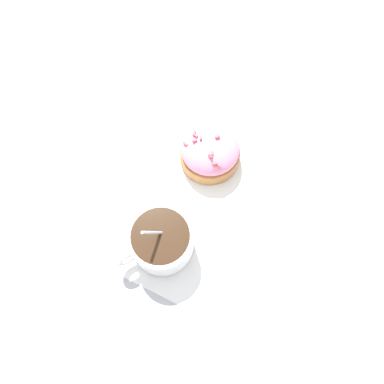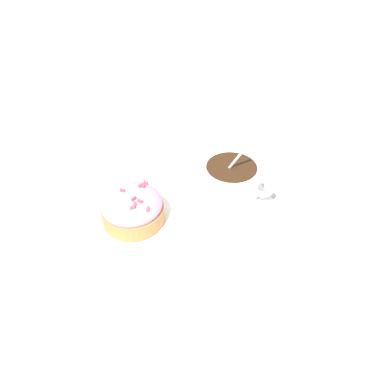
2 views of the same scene
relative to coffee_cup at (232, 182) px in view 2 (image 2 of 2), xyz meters
name	(u,v)px [view 2 (image 2 of 2)]	position (x,y,z in m)	size (l,w,h in m)	color
ground_plane	(183,206)	(0.08, 0.00, -0.04)	(3.00, 3.00, 0.00)	#B2B2B7
paper_napkin	(183,206)	(0.08, 0.00, -0.03)	(0.31, 0.31, 0.00)	white
coffee_cup	(232,182)	(0.00, 0.00, 0.00)	(0.11, 0.09, 0.10)	white
frosted_pastry	(132,207)	(0.16, 0.01, -0.01)	(0.09, 0.09, 0.06)	#B2753D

